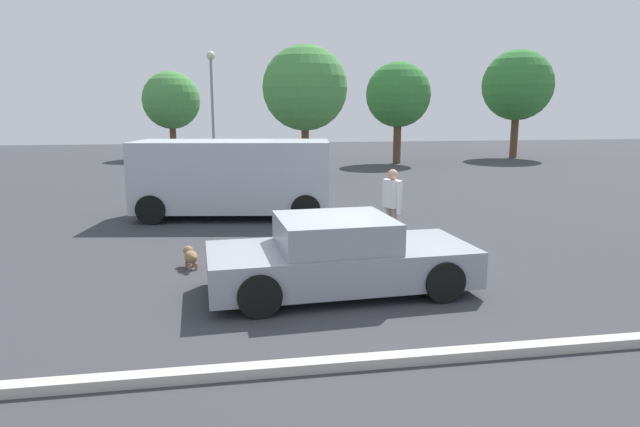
{
  "coord_description": "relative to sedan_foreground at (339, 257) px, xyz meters",
  "views": [
    {
      "loc": [
        -1.57,
        -8.28,
        2.9
      ],
      "look_at": [
        0.14,
        1.91,
        0.9
      ],
      "focal_mm": 30.2,
      "sensor_mm": 36.0,
      "label": 1
    }
  ],
  "objects": [
    {
      "name": "light_post_near",
      "position": [
        -2.48,
        20.59,
        3.43
      ],
      "size": [
        0.44,
        0.44,
        5.81
      ],
      "color": "gray",
      "rests_on": "ground_plane"
    },
    {
      "name": "tree_back_right",
      "position": [
        15.47,
        22.45,
        3.75
      ],
      "size": [
        4.18,
        4.18,
        6.43
      ],
      "color": "brown",
      "rests_on": "ground_plane"
    },
    {
      "name": "sedan_foreground",
      "position": [
        0.0,
        0.0,
        0.0
      ],
      "size": [
        4.31,
        2.08,
        1.22
      ],
      "rotation": [
        0.0,
        0.0,
        0.06
      ],
      "color": "gray",
      "rests_on": "ground_plane"
    },
    {
      "name": "tree_back_left",
      "position": [
        1.54,
        14.86,
        3.22
      ],
      "size": [
        3.59,
        3.59,
        5.59
      ],
      "color": "brown",
      "rests_on": "ground_plane"
    },
    {
      "name": "parking_curb",
      "position": [
        -0.11,
        -2.63,
        -0.51
      ],
      "size": [
        8.71,
        0.2,
        0.12
      ],
      "primitive_type": "cube",
      "color": "#B7B2A8",
      "rests_on": "ground_plane"
    },
    {
      "name": "dog",
      "position": [
        -2.46,
        1.72,
        -0.34
      ],
      "size": [
        0.32,
        0.59,
        0.38
      ],
      "rotation": [
        0.0,
        0.0,
        1.85
      ],
      "color": "olive",
      "rests_on": "ground_plane"
    },
    {
      "name": "van_white",
      "position": [
        -1.6,
        6.54,
        0.56
      ],
      "size": [
        5.41,
        2.86,
        2.08
      ],
      "rotation": [
        0.0,
        0.0,
        -0.15
      ],
      "color": "#B2B7C1",
      "rests_on": "ground_plane"
    },
    {
      "name": "tree_back_center",
      "position": [
        7.36,
        20.25,
        3.1
      ],
      "size": [
        3.48,
        3.48,
        5.43
      ],
      "color": "brown",
      "rests_on": "ground_plane"
    },
    {
      "name": "pedestrian",
      "position": [
        1.72,
        2.77,
        0.41
      ],
      "size": [
        0.35,
        0.55,
        1.65
      ],
      "rotation": [
        0.0,
        0.0,
        3.46
      ],
      "color": "gray",
      "rests_on": "ground_plane"
    },
    {
      "name": "tree_far_right",
      "position": [
        -5.05,
        25.9,
        2.87
      ],
      "size": [
        3.43,
        3.43,
        5.17
      ],
      "color": "brown",
      "rests_on": "ground_plane"
    },
    {
      "name": "ground_plane",
      "position": [
        -0.11,
        0.09,
        -0.57
      ],
      "size": [
        80.0,
        80.0,
        0.0
      ],
      "primitive_type": "plane",
      "color": "#38383D"
    }
  ]
}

